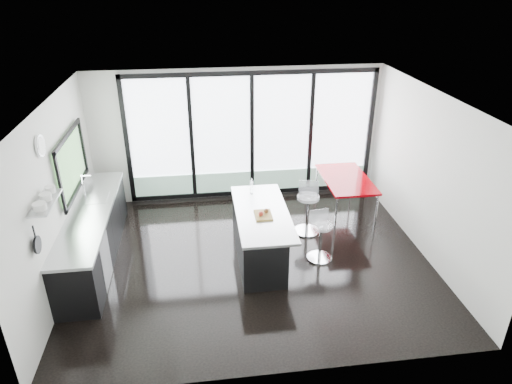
{
  "coord_description": "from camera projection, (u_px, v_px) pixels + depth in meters",
  "views": [
    {
      "loc": [
        -0.81,
        -6.52,
        4.54
      ],
      "look_at": [
        0.1,
        0.3,
        1.15
      ],
      "focal_mm": 32.0,
      "sensor_mm": 36.0,
      "label": 1
    }
  ],
  "objects": [
    {
      "name": "island",
      "position": [
        258.0,
        233.0,
        7.84
      ],
      "size": [
        0.89,
        2.11,
        1.12
      ],
      "color": "black",
      "rests_on": "floor"
    },
    {
      "name": "wall_right",
      "position": [
        430.0,
        176.0,
        7.64
      ],
      "size": [
        0.0,
        5.0,
        2.8
      ],
      "primitive_type": "cube",
      "color": "beige",
      "rests_on": "ground"
    },
    {
      "name": "counter_cabinets",
      "position": [
        94.0,
        235.0,
        7.73
      ],
      "size": [
        0.69,
        3.24,
        1.36
      ],
      "color": "black",
      "rests_on": "floor"
    },
    {
      "name": "bar_stool_far",
      "position": [
        307.0,
        214.0,
        8.56
      ],
      "size": [
        0.59,
        0.59,
        0.77
      ],
      "primitive_type": "cylinder",
      "rotation": [
        0.0,
        0.0,
        -0.25
      ],
      "color": "silver",
      "rests_on": "floor"
    },
    {
      "name": "floor",
      "position": [
        253.0,
        259.0,
        7.9
      ],
      "size": [
        6.0,
        5.0,
        0.0
      ],
      "primitive_type": "cube",
      "color": "black",
      "rests_on": "ground"
    },
    {
      "name": "wall_left",
      "position": [
        61.0,
        181.0,
        7.1
      ],
      "size": [
        0.26,
        5.0,
        2.8
      ],
      "color": "beige",
      "rests_on": "ground"
    },
    {
      "name": "bar_stool_near",
      "position": [
        320.0,
        242.0,
        7.78
      ],
      "size": [
        0.48,
        0.48,
        0.69
      ],
      "primitive_type": "cylinder",
      "rotation": [
        0.0,
        0.0,
        0.11
      ],
      "color": "silver",
      "rests_on": "floor"
    },
    {
      "name": "wall_front",
      "position": [
        280.0,
        283.0,
        5.06
      ],
      "size": [
        6.0,
        0.0,
        2.8
      ],
      "primitive_type": "cube",
      "color": "beige",
      "rests_on": "ground"
    },
    {
      "name": "red_table",
      "position": [
        344.0,
        197.0,
        9.14
      ],
      "size": [
        0.88,
        1.54,
        0.83
      ],
      "primitive_type": "cube",
      "rotation": [
        0.0,
        0.0,
        -0.0
      ],
      "color": "#830007",
      "rests_on": "floor"
    },
    {
      "name": "ceiling",
      "position": [
        252.0,
        100.0,
        6.66
      ],
      "size": [
        6.0,
        5.0,
        0.0
      ],
      "primitive_type": "cube",
      "color": "white",
      "rests_on": "wall_back"
    },
    {
      "name": "wall_back",
      "position": [
        250.0,
        141.0,
        9.56
      ],
      "size": [
        6.0,
        0.09,
        2.8
      ],
      "color": "beige",
      "rests_on": "ground"
    }
  ]
}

